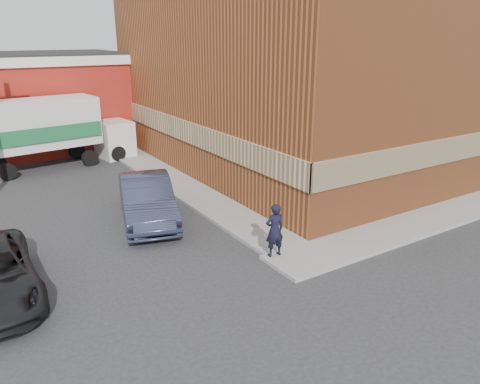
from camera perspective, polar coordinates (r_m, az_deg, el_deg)
ground at (r=14.97m, az=3.89°, el=-7.66°), size 90.00×90.00×0.00m
brick_building at (r=25.82m, az=7.68°, el=14.23°), size 14.25×18.25×9.36m
sidewalk_south at (r=19.53m, az=23.62°, el=-2.61°), size 16.00×1.80×0.12m
sidewalk_west at (r=22.53m, az=-8.47°, el=1.54°), size 1.80×18.00×0.12m
man at (r=14.32m, az=4.23°, el=-4.66°), size 0.65×0.46×1.70m
sedan at (r=17.61m, az=-11.29°, el=-0.87°), size 3.09×5.40×1.68m
box_truck at (r=26.04m, az=-21.69°, el=7.28°), size 7.42×2.98×3.56m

